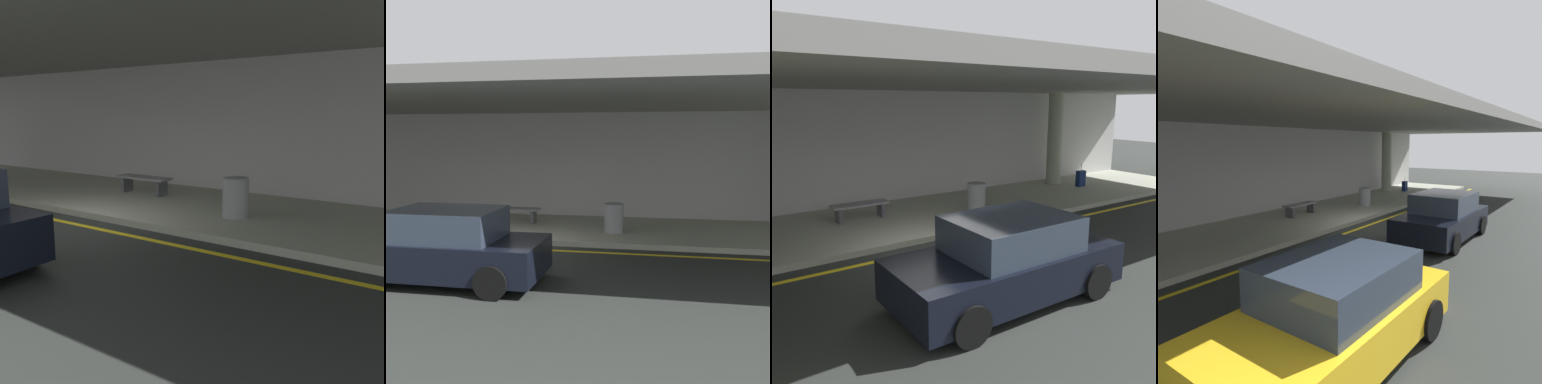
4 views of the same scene
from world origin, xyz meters
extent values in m
plane|color=#282C29|center=(0.00, 0.00, 0.00)|extent=(60.00, 60.00, 0.00)
cube|color=#9FA28F|center=(0.00, 3.10, 0.07)|extent=(26.00, 4.20, 0.15)
cube|color=yellow|center=(0.00, 0.52, 0.00)|extent=(26.00, 0.14, 0.01)
cylinder|color=#9CA38A|center=(8.00, 4.30, 1.97)|extent=(0.60, 0.60, 3.65)
cube|color=gray|center=(0.00, 2.60, 3.95)|extent=(28.00, 13.20, 0.30)
cube|color=#B8B7B5|center=(0.00, 5.35, 1.90)|extent=(26.00, 0.30, 3.80)
cube|color=black|center=(-0.15, -2.44, 0.55)|extent=(4.10, 1.80, 0.70)
cube|color=#2D3847|center=(-0.05, -2.44, 1.20)|extent=(2.10, 1.60, 0.60)
cylinder|color=black|center=(1.20, -1.59, 0.32)|extent=(0.64, 0.22, 0.64)
cylinder|color=black|center=(1.20, -3.29, 0.32)|extent=(0.64, 0.22, 0.64)
cylinder|color=black|center=(-1.50, -1.59, 0.32)|extent=(0.64, 0.22, 0.64)
cylinder|color=black|center=(-1.50, -3.29, 0.32)|extent=(0.64, 0.22, 0.64)
cube|color=yellow|center=(-7.21, -3.56, 0.55)|extent=(4.10, 1.80, 0.70)
cube|color=#2D3847|center=(-7.11, -3.56, 1.20)|extent=(2.10, 1.60, 0.60)
cylinder|color=black|center=(-5.86, -2.71, 0.32)|extent=(0.64, 0.22, 0.64)
cylinder|color=black|center=(-5.86, -4.41, 0.32)|extent=(0.64, 0.22, 0.64)
cylinder|color=black|center=(-8.56, -2.71, 0.32)|extent=(0.64, 0.22, 0.64)
cube|color=navy|center=(8.44, 3.24, 0.46)|extent=(0.36, 0.22, 0.62)
cylinder|color=slate|center=(8.44, 3.24, 0.91)|extent=(0.02, 0.02, 0.28)
cube|color=slate|center=(-0.59, 3.43, 0.60)|extent=(1.60, 0.50, 0.06)
cube|color=#4C4C51|center=(-1.21, 3.43, 0.36)|extent=(0.10, 0.40, 0.42)
cube|color=#4C4C51|center=(0.03, 3.43, 0.36)|extent=(0.10, 0.40, 0.42)
cylinder|color=gray|center=(2.77, 2.47, 0.57)|extent=(0.56, 0.56, 0.85)
camera|label=1|loc=(6.94, -5.42, 2.34)|focal=39.78mm
camera|label=2|loc=(4.29, -11.00, 2.91)|focal=43.57mm
camera|label=3|loc=(-4.59, -7.69, 3.40)|focal=39.12mm
camera|label=4|loc=(-10.77, -6.39, 3.08)|focal=32.33mm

